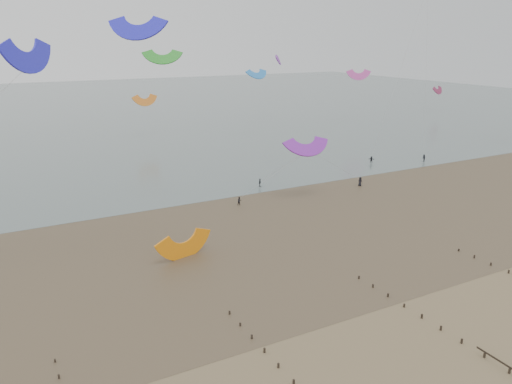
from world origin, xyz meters
TOP-DOWN VIEW (x-y plane):
  - ground at (0.00, 0.00)m, footprint 500.00×500.00m
  - sea_and_shore at (-4.08, 34.40)m, footprint 500.00×665.00m
  - kitesurfers at (23.61, 52.42)m, footprint 120.00×15.73m
  - grounded_kite at (-13.06, 28.50)m, footprint 8.56×7.36m
  - kites_airborne at (-18.29, 93.37)m, footprint 248.68×117.61m

SIDE VIEW (x-z plane):
  - ground at x=0.00m, z-range 0.00..0.00m
  - grounded_kite at x=-13.06m, z-range -2.04..2.04m
  - sea_and_shore at x=-4.08m, z-range -0.01..0.02m
  - kitesurfers at x=23.61m, z-range -0.08..1.82m
  - kites_airborne at x=-18.29m, z-range 0.56..44.75m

